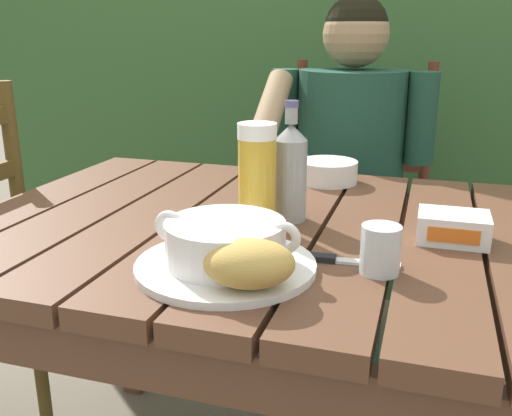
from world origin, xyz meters
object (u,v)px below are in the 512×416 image
(serving_plate, at_px, (226,265))
(soup_bowl, at_px, (225,241))
(beer_glass, at_px, (257,176))
(butter_tub, at_px, (453,227))
(beer_bottle, at_px, (292,171))
(bread_roll, at_px, (249,263))
(table_knife, at_px, (334,260))
(chair_near_diner, at_px, (353,216))
(diner_bowl, at_px, (328,172))
(person_eating, at_px, (346,167))
(water_glass_small, at_px, (380,249))

(serving_plate, bearing_deg, soup_bowl, -104.04)
(beer_glass, distance_m, butter_tub, 0.35)
(serving_plate, relative_size, beer_bottle, 1.21)
(bread_roll, bearing_deg, table_knife, 57.76)
(beer_glass, bearing_deg, table_knife, -36.97)
(chair_near_diner, distance_m, butter_tub, 0.96)
(serving_plate, bearing_deg, table_knife, 26.72)
(soup_bowl, relative_size, diner_bowl, 1.64)
(serving_plate, bearing_deg, bread_roll, -49.40)
(beer_glass, relative_size, butter_tub, 1.63)
(person_eating, relative_size, table_knife, 7.04)
(soup_bowl, xyz_separation_m, table_knife, (0.15, 0.08, -0.04))
(serving_plate, bearing_deg, beer_bottle, 81.67)
(chair_near_diner, height_order, soup_bowl, chair_near_diner)
(beer_bottle, bearing_deg, beer_glass, -129.40)
(chair_near_diner, distance_m, beer_bottle, 0.91)
(butter_tub, height_order, table_knife, butter_tub)
(bread_roll, xyz_separation_m, diner_bowl, (-0.01, 0.64, -0.02))
(bread_roll, distance_m, beer_glass, 0.29)
(table_knife, bearing_deg, serving_plate, -153.28)
(person_eating, xyz_separation_m, serving_plate, (-0.05, -0.91, 0.04))
(beer_glass, xyz_separation_m, water_glass_small, (0.24, -0.15, -0.06))
(chair_near_diner, relative_size, diner_bowl, 7.06)
(chair_near_diner, xyz_separation_m, bread_roll, (0.01, -1.18, 0.30))
(serving_plate, relative_size, diner_bowl, 1.96)
(chair_near_diner, height_order, bread_roll, chair_near_diner)
(serving_plate, xyz_separation_m, butter_tub, (0.33, 0.23, 0.02))
(bread_roll, height_order, beer_glass, beer_glass)
(butter_tub, bearing_deg, person_eating, 112.67)
(soup_bowl, xyz_separation_m, butter_tub, (0.33, 0.23, -0.02))
(bread_roll, xyz_separation_m, beer_glass, (-0.07, 0.27, 0.05))
(bread_roll, bearing_deg, water_glass_small, 37.65)
(person_eating, height_order, beer_bottle, person_eating)
(chair_near_diner, xyz_separation_m, serving_plate, (-0.05, -1.11, 0.26))
(butter_tub, distance_m, diner_bowl, 0.44)
(butter_tub, xyz_separation_m, table_knife, (-0.18, -0.15, -0.02))
(bread_roll, bearing_deg, serving_plate, 130.60)
(soup_bowl, height_order, water_glass_small, soup_bowl)
(chair_near_diner, relative_size, serving_plate, 3.60)
(bread_roll, distance_m, butter_tub, 0.41)
(butter_tub, bearing_deg, water_glass_small, -121.63)
(beer_bottle, bearing_deg, butter_tub, -6.37)
(person_eating, bearing_deg, beer_bottle, -91.03)
(beer_bottle, height_order, butter_tub, beer_bottle)
(soup_bowl, relative_size, bread_roll, 1.60)
(diner_bowl, bearing_deg, bread_roll, -89.36)
(bread_roll, xyz_separation_m, beer_bottle, (-0.02, 0.33, 0.05))
(person_eating, xyz_separation_m, bread_roll, (0.01, -0.98, 0.08))
(beer_glass, distance_m, table_knife, 0.23)
(bread_roll, bearing_deg, beer_glass, 104.92)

